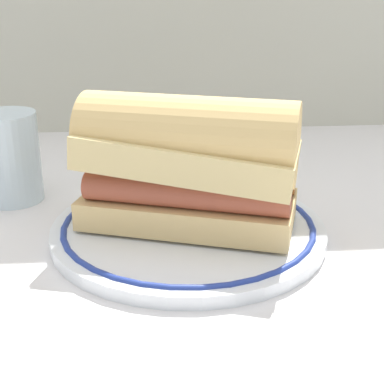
% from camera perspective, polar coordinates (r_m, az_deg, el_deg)
% --- Properties ---
extents(ground_plane, '(1.50, 1.50, 0.00)m').
position_cam_1_polar(ground_plane, '(0.54, -0.20, -5.19)').
color(ground_plane, silver).
extents(plate, '(0.26, 0.26, 0.01)m').
position_cam_1_polar(plate, '(0.55, 0.00, -3.58)').
color(plate, white).
rests_on(plate, ground_plane).
extents(sausage_sandwich, '(0.21, 0.15, 0.12)m').
position_cam_1_polar(sausage_sandwich, '(0.53, 0.00, 3.00)').
color(sausage_sandwich, '#D9B573').
rests_on(sausage_sandwich, plate).
extents(drinking_glass, '(0.06, 0.06, 0.10)m').
position_cam_1_polar(drinking_glass, '(0.66, -17.40, 2.78)').
color(drinking_glass, silver).
rests_on(drinking_glass, ground_plane).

